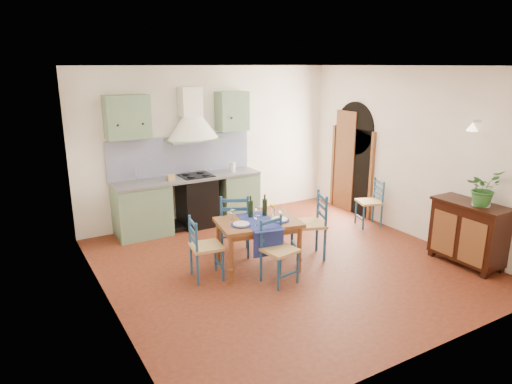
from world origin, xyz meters
TOP-DOWN VIEW (x-y plane):
  - floor at (0.00, 0.00)m, footprint 5.00×5.00m
  - back_wall at (-0.47, 2.29)m, footprint 5.00×0.96m
  - right_wall at (2.50, 0.28)m, footprint 0.26×5.00m
  - left_wall at (-2.50, 0.00)m, footprint 0.04×5.00m
  - ceiling at (0.00, 0.00)m, footprint 5.00×5.00m
  - dining_table at (-0.42, 0.06)m, footprint 1.24×0.96m
  - chair_near at (-0.41, -0.42)m, footprint 0.46×0.46m
  - chair_far at (-0.49, 0.66)m, footprint 0.61×0.61m
  - chair_left at (-1.22, 0.16)m, footprint 0.46×0.46m
  - chair_right at (0.46, 0.03)m, footprint 0.60×0.60m
  - chair_spare at (2.23, 0.59)m, footprint 0.50×0.50m
  - sideboard at (2.26, -1.33)m, footprint 0.50×1.05m
  - potted_plant at (2.25, -1.47)m, footprint 0.45×0.40m

SIDE VIEW (x-z plane):
  - floor at x=0.00m, z-range 0.00..0.00m
  - chair_spare at x=2.23m, z-range 0.01..0.86m
  - chair_near at x=-0.41m, z-range 0.01..0.88m
  - chair_left at x=-1.22m, z-range 0.01..0.89m
  - chair_far at x=-0.49m, z-range 0.02..1.00m
  - sideboard at x=2.26m, z-range 0.04..0.98m
  - chair_right at x=0.46m, z-range 0.02..1.01m
  - dining_table at x=-0.42m, z-range 0.12..1.15m
  - back_wall at x=-0.47m, z-range -0.35..2.45m
  - potted_plant at x=2.25m, z-range 0.94..1.44m
  - right_wall at x=2.50m, z-range -0.06..2.74m
  - left_wall at x=-2.50m, z-range 0.00..2.80m
  - ceiling at x=0.00m, z-range 2.80..2.81m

